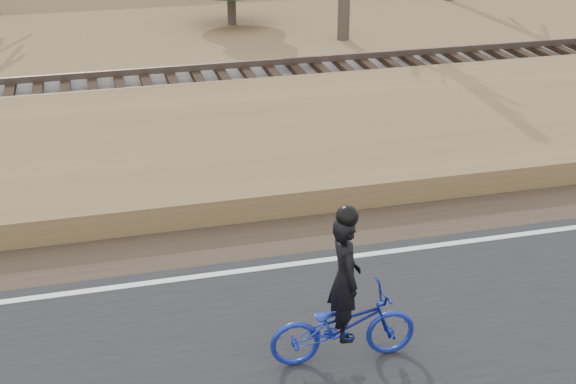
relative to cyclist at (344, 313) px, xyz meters
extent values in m
cube|color=#473A2B|center=(5.26, 3.33, -0.68)|extent=(120.00, 1.60, 0.04)
cube|color=olive|center=(5.26, 6.33, -0.48)|extent=(120.00, 5.00, 0.44)
cube|color=slate|center=(5.26, 10.13, -0.48)|extent=(120.00, 3.00, 0.45)
cube|color=black|center=(5.26, 10.13, -0.18)|extent=(120.00, 2.40, 0.14)
cube|color=brown|center=(5.26, 9.41, -0.04)|extent=(120.00, 0.07, 0.15)
cube|color=brown|center=(5.26, 10.85, -0.04)|extent=(120.00, 0.07, 0.15)
imported|color=#162797|center=(0.00, 0.00, -0.18)|extent=(1.80, 0.70, 0.93)
imported|color=black|center=(0.00, 0.00, 0.48)|extent=(0.40, 0.58, 1.55)
sphere|color=black|center=(0.00, 0.00, 1.28)|extent=(0.26, 0.26, 0.26)
cylinder|color=#4D4439|center=(2.07, 17.85, -0.03)|extent=(0.28, 0.28, 1.35)
camera|label=1|loc=(-2.63, -7.55, 5.28)|focal=50.00mm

